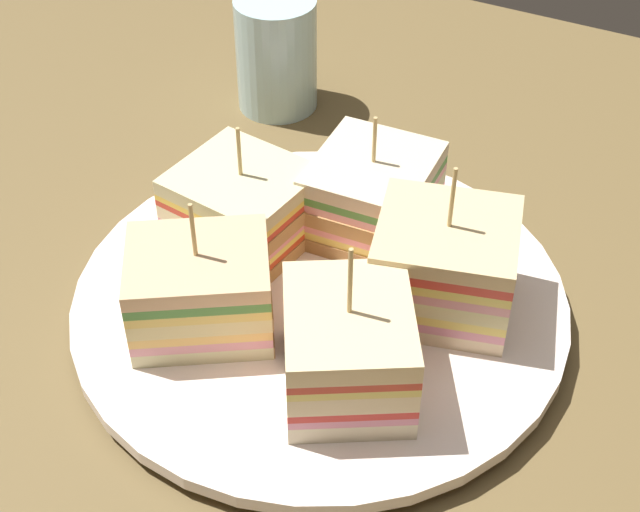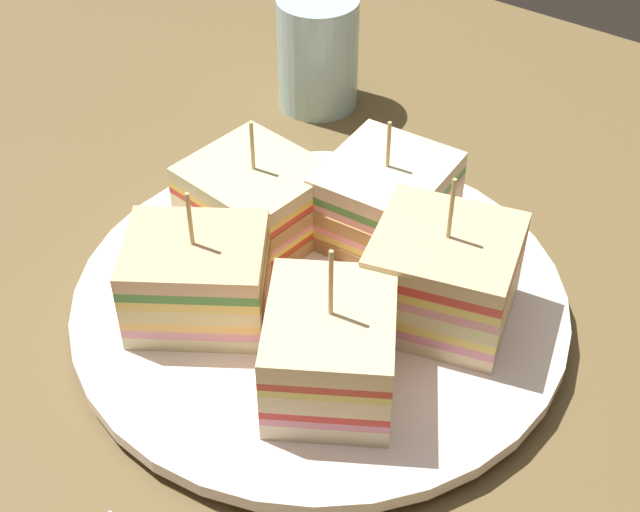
% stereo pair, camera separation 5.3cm
% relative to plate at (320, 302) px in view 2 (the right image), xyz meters
% --- Properties ---
extents(ground_plane, '(1.09, 0.85, 0.02)m').
position_rel_plate_xyz_m(ground_plane, '(0.00, 0.00, -0.02)').
color(ground_plane, brown).
extents(plate, '(0.29, 0.29, 0.02)m').
position_rel_plate_xyz_m(plate, '(0.00, 0.00, 0.00)').
color(plate, white).
rests_on(plate, ground_plane).
extents(sandwich_wedge_0, '(0.09, 0.08, 0.08)m').
position_rel_plate_xyz_m(sandwich_wedge_0, '(0.06, -0.02, 0.03)').
color(sandwich_wedge_0, beige).
rests_on(sandwich_wedge_0, plate).
extents(sandwich_wedge_1, '(0.10, 0.09, 0.09)m').
position_rel_plate_xyz_m(sandwich_wedge_1, '(0.05, 0.05, 0.03)').
color(sandwich_wedge_1, beige).
rests_on(sandwich_wedge_1, plate).
extents(sandwich_wedge_2, '(0.09, 0.10, 0.09)m').
position_rel_plate_xyz_m(sandwich_wedge_2, '(-0.04, 0.05, 0.03)').
color(sandwich_wedge_2, beige).
rests_on(sandwich_wedge_2, plate).
extents(sandwich_wedge_3, '(0.09, 0.09, 0.10)m').
position_rel_plate_xyz_m(sandwich_wedge_3, '(-0.06, -0.03, 0.04)').
color(sandwich_wedge_3, beige).
rests_on(sandwich_wedge_3, plate).
extents(sandwich_wedge_4, '(0.07, 0.08, 0.08)m').
position_rel_plate_xyz_m(sandwich_wedge_4, '(-0.00, -0.07, 0.03)').
color(sandwich_wedge_4, beige).
rests_on(sandwich_wedge_4, plate).
extents(drinking_glass, '(0.06, 0.06, 0.09)m').
position_rel_plate_xyz_m(drinking_glass, '(0.13, -0.19, 0.03)').
color(drinking_glass, silver).
rests_on(drinking_glass, ground_plane).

